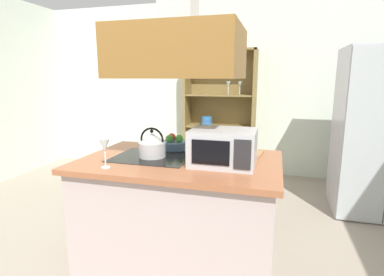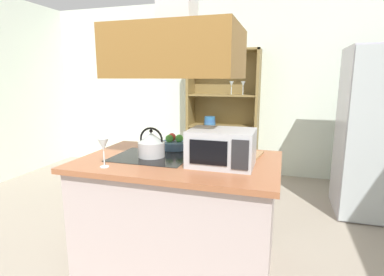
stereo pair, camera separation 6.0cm
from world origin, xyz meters
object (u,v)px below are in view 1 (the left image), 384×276
at_px(wine_glass_on_counter, 105,147).
at_px(kettle, 152,145).
at_px(refrigerator, 381,133).
at_px(microwave, 223,147).
at_px(fruit_bowl, 174,144).
at_px(dish_cabinet, 220,121).
at_px(cutting_board, 240,153).

bearing_deg(wine_glass_on_counter, kettle, 60.81).
distance_m(refrigerator, wine_glass_on_counter, 2.96).
bearing_deg(refrigerator, kettle, -142.86).
bearing_deg(kettle, refrigerator, 37.14).
bearing_deg(microwave, fruit_bowl, 143.32).
distance_m(refrigerator, kettle, 2.58).
bearing_deg(dish_cabinet, cutting_board, -75.34).
distance_m(microwave, fruit_bowl, 0.63).
bearing_deg(fruit_bowl, wine_glass_on_counter, -112.89).
distance_m(refrigerator, microwave, 2.20).
bearing_deg(microwave, refrigerator, 47.72).
height_order(kettle, microwave, microwave).
xyz_separation_m(refrigerator, dish_cabinet, (-1.98, 0.95, -0.07)).
bearing_deg(dish_cabinet, microwave, -79.07).
height_order(microwave, wine_glass_on_counter, microwave).
height_order(dish_cabinet, kettle, dish_cabinet).
relative_size(dish_cabinet, cutting_board, 5.70).
relative_size(refrigerator, cutting_board, 5.44).
xyz_separation_m(microwave, fruit_bowl, (-0.50, 0.37, -0.08)).
relative_size(dish_cabinet, fruit_bowl, 8.19).
xyz_separation_m(kettle, fruit_bowl, (0.08, 0.30, -0.05)).
xyz_separation_m(dish_cabinet, microwave, (0.50, -2.58, 0.17)).
bearing_deg(kettle, dish_cabinet, 88.18).
distance_m(dish_cabinet, cutting_board, 2.30).
height_order(refrigerator, fruit_bowl, refrigerator).
xyz_separation_m(refrigerator, cutting_board, (-1.40, -1.27, -0.02)).
bearing_deg(microwave, wine_glass_on_counter, -159.64).
bearing_deg(wine_glass_on_counter, dish_cabinet, 84.43).
relative_size(refrigerator, wine_glass_on_counter, 8.98).
bearing_deg(dish_cabinet, kettle, -91.82).
relative_size(dish_cabinet, wine_glass_on_counter, 9.41).
height_order(cutting_board, fruit_bowl, fruit_bowl).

